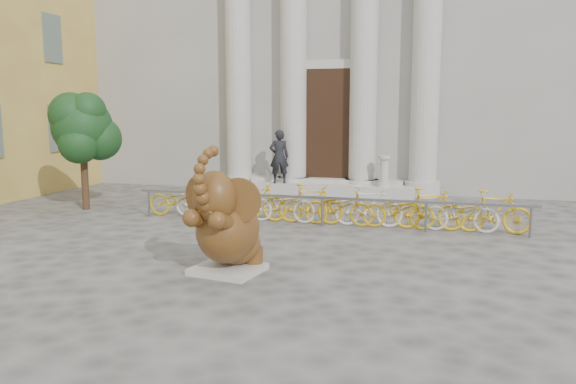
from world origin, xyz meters
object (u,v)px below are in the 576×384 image
(bike_rack, at_px, (324,204))
(pedestrian, at_px, (279,157))
(elephant_statue, at_px, (226,227))
(tree, at_px, (83,128))

(bike_rack, bearing_deg, pedestrian, 118.38)
(bike_rack, xyz_separation_m, pedestrian, (-2.53, 4.69, 0.76))
(elephant_statue, distance_m, pedestrian, 9.46)
(elephant_statue, height_order, pedestrian, elephant_statue)
(bike_rack, height_order, tree, tree)
(tree, distance_m, pedestrian, 6.35)
(tree, bearing_deg, pedestrian, 45.13)
(elephant_statue, relative_size, tree, 0.67)
(tree, height_order, pedestrian, tree)
(bike_rack, relative_size, tree, 2.97)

